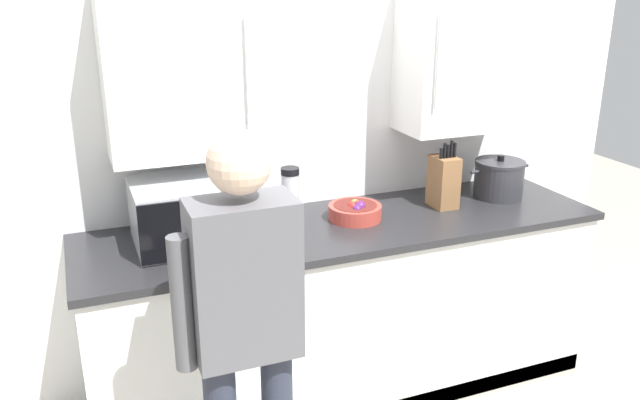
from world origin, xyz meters
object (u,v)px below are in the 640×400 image
person_figure (244,318)px  microwave_oven (194,212)px  thermos_flask (290,199)px  fruit_bowl (355,211)px  knife_block (443,181)px  stock_pot (499,179)px

person_figure → microwave_oven: bearing=90.1°
microwave_oven → thermos_flask: 0.44m
microwave_oven → fruit_bowl: bearing=-0.6°
thermos_flask → person_figure: bearing=-118.9°
microwave_oven → thermos_flask: bearing=-3.0°
microwave_oven → fruit_bowl: 0.77m
fruit_bowl → thermos_flask: bearing=-177.5°
thermos_flask → person_figure: size_ratio=0.19×
knife_block → fruit_bowl: knife_block is taller
knife_block → person_figure: person_figure is taller
microwave_oven → fruit_bowl: (0.77, -0.01, -0.10)m
stock_pot → knife_block: size_ratio=1.03×
microwave_oven → stock_pot: (1.60, 0.02, -0.04)m
fruit_bowl → thermos_flask: 0.35m
microwave_oven → fruit_bowl: microwave_oven is taller
fruit_bowl → thermos_flask: (-0.33, -0.01, 0.11)m
fruit_bowl → stock_pot: bearing=1.8°
microwave_oven → stock_pot: 1.61m
knife_block → fruit_bowl: bearing=-179.5°
knife_block → thermos_flask: (-0.82, -0.02, 0.02)m
microwave_oven → stock_pot: size_ratio=1.58×
stock_pot → person_figure: (-1.60, -0.83, -0.06)m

